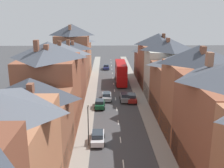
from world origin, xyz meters
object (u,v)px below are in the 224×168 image
object	(u,v)px
double_decker_bus_lead	(121,72)
car_near_silver	(132,98)
street_lamp	(88,123)
car_parked_left_a	(106,67)
car_mid_black	(107,96)
car_near_blue	(125,97)
car_parked_left_b	(98,137)
car_parked_right_a	(100,104)

from	to	relation	value
double_decker_bus_lead	car_near_silver	size ratio (longest dim) A/B	2.43
street_lamp	car_parked_left_a	bearing A→B (deg)	87.16
car_mid_black	car_near_silver	bearing A→B (deg)	-13.44
car_near_blue	car_parked_left_a	distance (m)	31.40
car_parked_left_a	car_parked_left_b	xyz separation A→B (m)	(-1.30, -48.41, 0.01)
double_decker_bus_lead	car_near_blue	bearing A→B (deg)	-89.96
car_parked_left_a	car_parked_right_a	size ratio (longest dim) A/B	1.07
double_decker_bus_lead	street_lamp	size ratio (longest dim) A/B	1.96
double_decker_bus_lead	car_parked_left_b	distance (m)	31.57
double_decker_bus_lead	street_lamp	world-z (taller)	street_lamp
street_lamp	car_mid_black	bearing A→B (deg)	82.65
car_near_blue	car_parked_right_a	size ratio (longest dim) A/B	1.11
car_near_silver	car_mid_black	xyz separation A→B (m)	(-4.90, 1.17, -0.00)
car_mid_black	car_parked_right_a	bearing A→B (deg)	-105.65
car_near_blue	car_parked_right_a	distance (m)	6.18
car_parked_right_a	street_lamp	xyz separation A→B (m)	(-1.15, -14.36, 2.44)
car_parked_left_b	street_lamp	bearing A→B (deg)	-141.55
car_near_silver	car_parked_left_a	bearing A→B (deg)	98.84
car_near_blue	street_lamp	size ratio (longest dim) A/B	0.78
car_parked_right_a	car_parked_left_b	distance (m)	13.45
car_near_blue	car_parked_left_b	xyz separation A→B (m)	(-4.90, -17.22, -0.04)
car_parked_right_a	car_mid_black	distance (m)	4.82
car_parked_left_a	street_lamp	size ratio (longest dim) A/B	0.75
car_near_silver	car_parked_left_a	xyz separation A→B (m)	(-4.90, 31.49, -0.01)
car_mid_black	double_decker_bus_lead	bearing A→B (deg)	74.60
car_near_blue	car_parked_left_a	world-z (taller)	car_near_blue
car_parked_left_b	car_mid_black	bearing A→B (deg)	85.89
car_near_blue	street_lamp	bearing A→B (deg)	-108.45
car_near_blue	car_mid_black	bearing A→B (deg)	166.43
car_mid_black	car_parked_left_a	bearing A→B (deg)	90.00
car_near_blue	street_lamp	distance (m)	19.27
car_mid_black	street_lamp	world-z (taller)	street_lamp
car_parked_right_a	car_parked_left_a	bearing A→B (deg)	87.87
car_near_blue	car_parked_left_b	world-z (taller)	car_near_blue
car_near_silver	car_parked_right_a	world-z (taller)	car_parked_right_a
car_mid_black	car_parked_left_b	distance (m)	18.14
car_near_silver	double_decker_bus_lead	bearing A→B (deg)	95.26
car_parked_right_a	street_lamp	bearing A→B (deg)	-94.58
car_near_silver	car_parked_left_b	size ratio (longest dim) A/B	1.07
car_parked_left_a	car_near_blue	bearing A→B (deg)	-83.42
car_near_blue	car_parked_left_a	bearing A→B (deg)	96.58
double_decker_bus_lead	car_parked_right_a	world-z (taller)	double_decker_bus_lead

